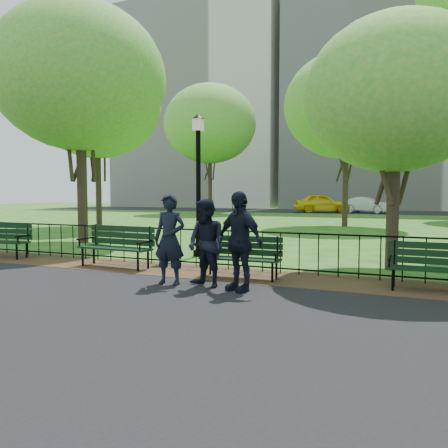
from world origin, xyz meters
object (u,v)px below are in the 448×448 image
at_px(tree_near_w, 80,78).
at_px(tree_far_c, 347,105).
at_px(person_left, 170,239).
at_px(tree_mid_w, 97,104).
at_px(park_bench_left_b, 0,236).
at_px(park_bench_left_a, 118,242).
at_px(sedan_silver, 368,205).
at_px(park_bench_main, 230,250).
at_px(tree_far_w, 210,124).
at_px(park_bench_right_a, 438,262).
at_px(tree_near_e, 396,95).
at_px(person_mid, 206,243).
at_px(person_right, 239,241).
at_px(taxi, 322,203).
at_px(lamppost, 198,180).

bearing_deg(tree_near_w, tree_far_c, 56.74).
bearing_deg(tree_far_c, tree_near_w, -123.26).
bearing_deg(person_left, tree_mid_w, 131.18).
height_order(park_bench_left_b, tree_far_c, tree_far_c).
relative_size(park_bench_left_a, park_bench_left_b, 1.03).
relative_size(park_bench_left_a, sedan_silver, 0.44).
xyz_separation_m(park_bench_main, tree_mid_w, (-11.23, 9.89, 5.63)).
bearing_deg(tree_far_w, park_bench_right_a, -57.93).
bearing_deg(tree_far_c, tree_near_e, -78.08).
height_order(tree_mid_w, person_mid, tree_mid_w).
relative_size(tree_far_w, person_mid, 6.89).
bearing_deg(person_right, person_mid, -161.33).
height_order(tree_mid_w, tree_far_w, tree_far_w).
bearing_deg(person_mid, taxi, 117.40).
xyz_separation_m(park_bench_right_a, tree_near_e, (-0.82, 2.11, 3.33)).
distance_m(park_bench_left_b, tree_far_w, 27.70).
bearing_deg(park_bench_left_a, tree_near_w, 141.93).
relative_size(tree_near_w, taxi, 1.65).
bearing_deg(park_bench_main, tree_near_e, 35.74).
bearing_deg(park_bench_left_b, tree_near_e, 5.36).
bearing_deg(park_bench_left_a, person_left, -26.92).
bearing_deg(person_mid, person_left, -154.11).
bearing_deg(tree_near_e, person_mid, -132.64).
height_order(tree_far_w, person_left, tree_far_w).
distance_m(tree_near_e, person_right, 5.07).
xyz_separation_m(park_bench_main, park_bench_left_a, (-2.87, 0.19, 0.03)).
xyz_separation_m(park_bench_left_a, sedan_silver, (2.87, 31.54, 0.11)).
relative_size(tree_near_w, sedan_silver, 1.91).
height_order(tree_near_e, sedan_silver, tree_near_e).
bearing_deg(park_bench_main, lamppost, 125.14).
bearing_deg(lamppost, sedan_silver, 86.17).
bearing_deg(lamppost, park_bench_left_b, -153.99).
xyz_separation_m(park_bench_right_a, tree_far_c, (-3.53, 14.93, 5.66)).
height_order(tree_near_w, sedan_silver, tree_near_w).
xyz_separation_m(tree_far_w, person_left, (11.79, -27.37, -6.81)).
xyz_separation_m(lamppost, taxi, (-1.96, 28.95, -1.23)).
height_order(tree_near_e, person_right, tree_near_e).
bearing_deg(tree_mid_w, tree_far_w, 94.69).
bearing_deg(sedan_silver, person_left, -160.66).
xyz_separation_m(park_bench_left_b, person_right, (7.27, -1.25, 0.31)).
distance_m(person_left, person_right, 1.38).
height_order(park_bench_main, tree_near_w, tree_near_w).
distance_m(park_bench_right_a, person_mid, 4.04).
bearing_deg(person_mid, tree_far_w, 135.28).
bearing_deg(tree_far_w, person_right, -64.29).
relative_size(person_right, sedan_silver, 0.41).
distance_m(park_bench_right_a, lamppost, 6.38).
bearing_deg(park_bench_main, person_mid, -96.04).
bearing_deg(tree_near_e, tree_far_c, 101.92).
relative_size(tree_mid_w, person_left, 5.28).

